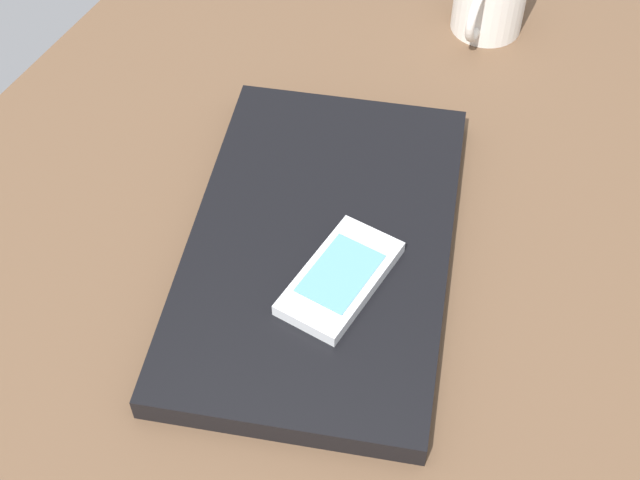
{
  "coord_description": "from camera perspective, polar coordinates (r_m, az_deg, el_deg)",
  "views": [
    {
      "loc": [
        36.96,
        18.26,
        62.69
      ],
      "look_at": [
        -6.49,
        -2.44,
        5.0
      ],
      "focal_mm": 50.76,
      "sensor_mm": 36.0,
      "label": 1
    }
  ],
  "objects": [
    {
      "name": "desk_surface",
      "position": [
        0.74,
        -0.46,
        -5.87
      ],
      "size": [
        120.0,
        80.0,
        3.0
      ],
      "primitive_type": "cube",
      "color": "brown",
      "rests_on": "ground"
    },
    {
      "name": "laptop_closed",
      "position": [
        0.76,
        -0.0,
        -0.43
      ],
      "size": [
        39.82,
        30.07,
        2.24
      ],
      "primitive_type": "cube",
      "rotation": [
        0.0,
        0.0,
        0.27
      ],
      "color": "black",
      "rests_on": "desk_surface"
    },
    {
      "name": "cell_phone_on_laptop",
      "position": [
        0.72,
        1.29,
        -2.39
      ],
      "size": [
        11.59,
        6.88,
        1.25
      ],
      "color": "silver",
      "rests_on": "laptop_closed"
    }
  ]
}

